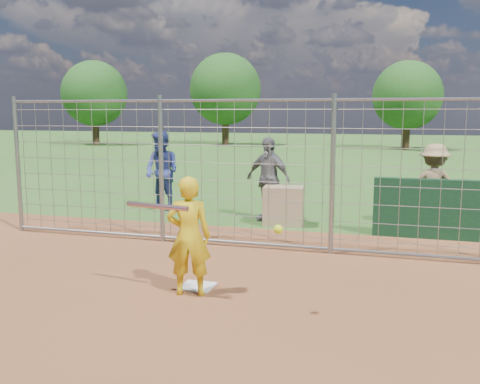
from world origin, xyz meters
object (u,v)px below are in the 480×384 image
(bystander_b, at_px, (268,179))
(batter, at_px, (189,236))
(bystander_a, at_px, (162,171))
(bystander_c, at_px, (434,186))
(equipment_bin, at_px, (283,206))

(bystander_b, bearing_deg, batter, -68.25)
(bystander_a, bearing_deg, bystander_b, 9.91)
(bystander_a, distance_m, bystander_c, 5.98)
(batter, relative_size, bystander_b, 0.85)
(batter, xyz_separation_m, bystander_a, (-2.77, 5.27, 0.17))
(bystander_b, xyz_separation_m, bystander_c, (3.34, 0.18, -0.05))
(bystander_a, height_order, equipment_bin, bystander_a)
(batter, distance_m, equipment_bin, 4.52)
(bystander_c, xyz_separation_m, equipment_bin, (-2.93, -0.54, -0.44))
(batter, distance_m, bystander_a, 5.96)
(bystander_b, relative_size, equipment_bin, 2.24)
(bystander_b, bearing_deg, equipment_bin, -21.16)
(equipment_bin, bearing_deg, bystander_a, 159.44)
(bystander_a, xyz_separation_m, equipment_bin, (3.05, -0.77, -0.53))
(bystander_a, distance_m, bystander_b, 2.67)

